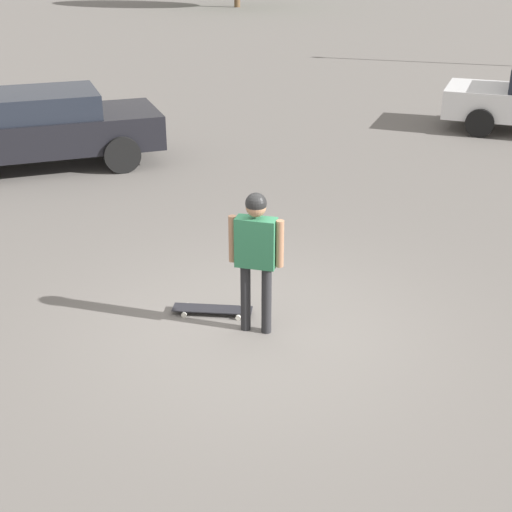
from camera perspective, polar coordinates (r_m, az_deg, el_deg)
name	(u,v)px	position (r m, az deg, el deg)	size (l,w,h in m)	color
ground_plane	(256,330)	(8.30, 0.00, -5.95)	(220.00, 220.00, 0.00)	slate
person	(256,246)	(7.82, 0.00, 0.81)	(0.61, 0.31, 1.68)	#262628
skateboard	(212,309)	(8.63, -3.51, -4.27)	(0.98, 0.34, 0.07)	#232328
car_parked_near	(40,127)	(14.65, -16.93, 9.83)	(4.98, 3.30, 1.47)	black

